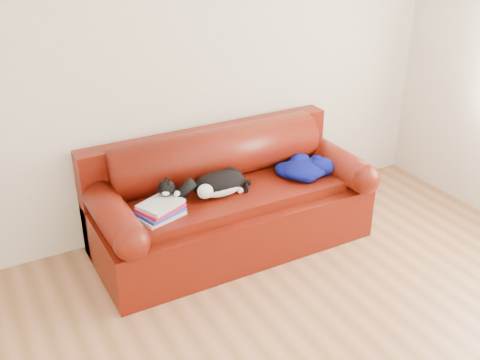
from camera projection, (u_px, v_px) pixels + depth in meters
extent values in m
cube|color=beige|center=(190.00, 69.00, 4.25)|extent=(4.50, 0.02, 2.60)
cube|color=#3E0207|center=(231.00, 220.00, 4.38)|extent=(2.10, 0.90, 0.42)
cube|color=#3E0207|center=(234.00, 196.00, 4.24)|extent=(1.66, 0.62, 0.10)
cylinder|color=black|center=(133.00, 299.00, 3.81)|extent=(0.06, 0.06, 0.05)
cylinder|color=black|center=(350.00, 230.00, 4.61)|extent=(0.06, 0.06, 0.05)
cylinder|color=black|center=(105.00, 251.00, 4.33)|extent=(0.06, 0.06, 0.05)
cylinder|color=black|center=(304.00, 196.00, 5.13)|extent=(0.06, 0.06, 0.05)
cube|color=#3E0207|center=(210.00, 178.00, 4.57)|extent=(2.10, 0.18, 0.85)
cylinder|color=#3E0207|center=(215.00, 154.00, 4.37)|extent=(1.70, 0.40, 0.40)
cylinder|color=#3E0207|center=(110.00, 212.00, 3.84)|extent=(0.24, 0.88, 0.24)
sphere|color=#3E0207|center=(132.00, 243.00, 3.49)|extent=(0.24, 0.24, 0.24)
cylinder|color=#3E0207|center=(330.00, 158.00, 4.64)|extent=(0.24, 0.88, 0.24)
sphere|color=#3E0207|center=(365.00, 179.00, 4.29)|extent=(0.24, 0.24, 0.24)
cube|color=beige|center=(160.00, 214.00, 3.87)|extent=(0.36, 0.31, 0.02)
cube|color=white|center=(160.00, 214.00, 3.87)|extent=(0.34, 0.29, 0.02)
cube|color=#223AB8|center=(160.00, 211.00, 3.85)|extent=(0.35, 0.31, 0.02)
cube|color=white|center=(160.00, 211.00, 3.85)|extent=(0.34, 0.29, 0.02)
cube|color=#B8153A|center=(160.00, 208.00, 3.84)|extent=(0.35, 0.31, 0.02)
cube|color=white|center=(160.00, 208.00, 3.84)|extent=(0.33, 0.30, 0.02)
cube|color=silver|center=(160.00, 204.00, 3.83)|extent=(0.34, 0.31, 0.02)
cube|color=white|center=(160.00, 204.00, 3.83)|extent=(0.33, 0.29, 0.02)
ellipsoid|color=black|center=(219.00, 183.00, 4.12)|extent=(0.47, 0.34, 0.17)
ellipsoid|color=silver|center=(222.00, 190.00, 4.09)|extent=(0.32, 0.21, 0.11)
ellipsoid|color=silver|center=(205.00, 191.00, 3.99)|extent=(0.15, 0.14, 0.11)
ellipsoid|color=black|center=(231.00, 179.00, 4.21)|extent=(0.21, 0.21, 0.15)
ellipsoid|color=black|center=(191.00, 189.00, 3.92)|extent=(0.15, 0.14, 0.11)
ellipsoid|color=silver|center=(191.00, 193.00, 3.89)|extent=(0.07, 0.06, 0.04)
sphere|color=#BF7272|center=(189.00, 194.00, 3.88)|extent=(0.01, 0.01, 0.01)
cone|color=black|center=(195.00, 183.00, 3.89)|extent=(0.06, 0.05, 0.05)
cone|color=black|center=(189.00, 181.00, 3.92)|extent=(0.06, 0.05, 0.05)
cylinder|color=black|center=(242.00, 182.00, 4.28)|extent=(0.12, 0.13, 0.04)
sphere|color=silver|center=(204.00, 203.00, 3.99)|extent=(0.04, 0.04, 0.04)
sphere|color=silver|center=(240.00, 190.00, 4.16)|extent=(0.04, 0.04, 0.04)
ellipsoid|color=#020E42|center=(304.00, 168.00, 4.41)|extent=(0.38, 0.34, 0.12)
ellipsoid|color=#020E42|center=(321.00, 166.00, 4.43)|extent=(0.23, 0.20, 0.14)
ellipsoid|color=#020E42|center=(290.00, 170.00, 4.42)|extent=(0.23, 0.26, 0.09)
ellipsoid|color=#020E42|center=(300.00, 161.00, 4.51)|extent=(0.20, 0.15, 0.14)
ellipsoid|color=#020E42|center=(307.00, 176.00, 4.33)|extent=(0.15, 0.16, 0.09)
ellipsoid|color=silver|center=(316.00, 168.00, 4.38)|extent=(0.17, 0.06, 0.04)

